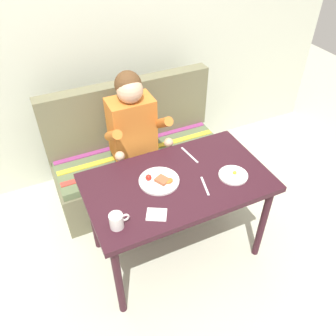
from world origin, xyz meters
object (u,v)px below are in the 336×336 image
(couch, at_px, (138,160))
(coffee_mug, at_px, (117,221))
(table, at_px, (178,190))
(plate_eggs, at_px, (233,175))
(person, at_px, (135,134))
(fork, at_px, (205,186))
(knife, at_px, (190,155))
(napkin, at_px, (157,215))
(plate_breakfast, at_px, (159,181))

(couch, height_order, coffee_mug, couch)
(table, height_order, plate_eggs, plate_eggs)
(person, distance_m, fork, 0.74)
(person, distance_m, knife, 0.47)
(person, bearing_deg, napkin, -102.29)
(plate_breakfast, bearing_deg, coffee_mug, -146.89)
(person, height_order, fork, person)
(couch, xyz_separation_m, coffee_mug, (-0.48, -0.96, 0.45))
(couch, height_order, plate_breakfast, couch)
(person, bearing_deg, plate_breakfast, -94.78)
(napkin, bearing_deg, couch, 76.04)
(knife, bearing_deg, person, 116.86)
(coffee_mug, bearing_deg, fork, 7.18)
(fork, xyz_separation_m, knife, (0.06, 0.32, 0.00))
(person, bearing_deg, coffee_mug, -117.42)
(person, bearing_deg, plate_eggs, -59.39)
(coffee_mug, relative_size, knife, 0.59)
(couch, relative_size, plate_eggs, 7.49)
(knife, bearing_deg, plate_eggs, -70.38)
(fork, bearing_deg, napkin, -152.46)
(coffee_mug, xyz_separation_m, napkin, (0.23, -0.01, -0.05))
(person, xyz_separation_m, fork, (0.20, -0.71, -0.01))
(table, distance_m, fork, 0.20)
(person, bearing_deg, knife, -56.27)
(couch, height_order, fork, couch)
(person, height_order, plate_eggs, person)
(couch, xyz_separation_m, napkin, (-0.24, -0.98, 0.40))
(couch, xyz_separation_m, person, (-0.07, -0.17, 0.41))
(plate_eggs, bearing_deg, napkin, -170.67)
(table, relative_size, coffee_mug, 10.17)
(couch, xyz_separation_m, fork, (0.13, -0.89, 0.40))
(table, xyz_separation_m, plate_breakfast, (-0.11, 0.04, 0.09))
(plate_breakfast, relative_size, plate_eggs, 1.36)
(couch, height_order, napkin, couch)
(person, height_order, napkin, person)
(person, relative_size, plate_eggs, 6.31)
(table, bearing_deg, knife, 46.34)
(person, relative_size, knife, 6.06)
(fork, bearing_deg, couch, 112.37)
(person, xyz_separation_m, napkin, (-0.17, -0.80, -0.01))
(knife, bearing_deg, plate_breakfast, -158.89)
(coffee_mug, bearing_deg, table, 22.56)
(knife, bearing_deg, napkin, -143.29)
(couch, distance_m, plate_eggs, 1.03)
(coffee_mug, xyz_separation_m, knife, (0.67, 0.40, -0.05))
(table, relative_size, person, 0.99)
(person, distance_m, napkin, 0.82)
(plate_breakfast, distance_m, knife, 0.35)
(person, relative_size, plate_breakfast, 4.62)
(table, height_order, plate_breakfast, plate_breakfast)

